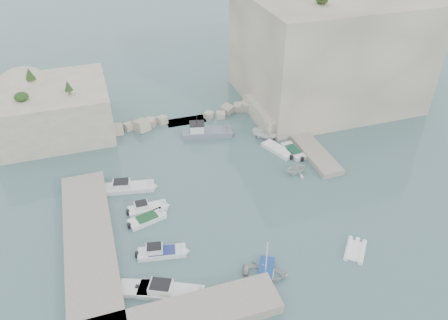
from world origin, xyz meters
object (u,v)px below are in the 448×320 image
object	(u,v)px
motorboat_e	(142,291)
inflatable_dinghy	(355,251)
motorboat_c	(147,221)
motorboat_a	(130,189)
tender_east_a	(296,173)
tender_east_c	(277,151)
motorboat_d	(162,254)
rowboat	(265,275)
motorboat_f	(171,294)
work_boat	(207,135)
tender_east_d	(268,138)
tender_east_b	(293,153)
motorboat_b	(148,210)

from	to	relation	value
motorboat_e	inflatable_dinghy	bearing A→B (deg)	15.51
motorboat_c	motorboat_a	bearing A→B (deg)	84.77
motorboat_e	motorboat_c	bearing A→B (deg)	97.56
motorboat_a	tender_east_a	size ratio (longest dim) A/B	2.02
tender_east_a	tender_east_c	xyz separation A→B (m)	(-0.20, 5.40, 0.00)
motorboat_d	tender_east_c	distance (m)	23.64
motorboat_d	inflatable_dinghy	bearing A→B (deg)	-6.68
motorboat_a	motorboat_c	distance (m)	6.42
motorboat_c	rowboat	bearing A→B (deg)	-64.58
motorboat_f	motorboat_a	bearing A→B (deg)	120.47
motorboat_c	motorboat_e	bearing A→B (deg)	-117.86
motorboat_d	work_boat	world-z (taller)	work_boat
inflatable_dinghy	work_boat	distance (m)	28.11
rowboat	tender_east_d	distance (m)	25.40
inflatable_dinghy	tender_east_d	world-z (taller)	tender_east_d
tender_east_c	motorboat_a	bearing A→B (deg)	74.01
inflatable_dinghy	tender_east_a	distance (m)	14.36
motorboat_f	tender_east_b	size ratio (longest dim) A/B	1.41
rowboat	inflatable_dinghy	world-z (taller)	rowboat
motorboat_e	work_boat	xyz separation A→B (m)	(13.67, 25.00, 0.00)
motorboat_b	work_boat	distance (m)	17.75
motorboat_a	motorboat_b	bearing A→B (deg)	-61.82
motorboat_a	work_boat	world-z (taller)	work_boat
motorboat_a	inflatable_dinghy	size ratio (longest dim) A/B	1.74
rowboat	tender_east_c	size ratio (longest dim) A/B	0.83
motorboat_c	tender_east_b	size ratio (longest dim) A/B	0.95
tender_east_d	motorboat_b	bearing A→B (deg)	143.65
motorboat_f	tender_east_b	bearing A→B (deg)	65.99
motorboat_a	rowboat	size ratio (longest dim) A/B	1.48
tender_east_a	tender_east_c	distance (m)	5.40
tender_east_a	tender_east_b	distance (m)	4.74
motorboat_b	tender_east_c	size ratio (longest dim) A/B	0.90
motorboat_d	tender_east_d	bearing A→B (deg)	52.67
rowboat	motorboat_d	bearing A→B (deg)	86.41
motorboat_c	tender_east_c	bearing A→B (deg)	8.20
motorboat_c	work_boat	distance (m)	19.36
tender_east_d	work_boat	size ratio (longest dim) A/B	0.59
motorboat_b	motorboat_d	world-z (taller)	same
inflatable_dinghy	tender_east_b	bearing A→B (deg)	34.59
tender_east_a	tender_east_d	distance (m)	8.95
motorboat_c	tender_east_a	world-z (taller)	tender_east_a
rowboat	work_boat	world-z (taller)	work_boat
motorboat_b	motorboat_c	size ratio (longest dim) A/B	1.06
motorboat_d	inflatable_dinghy	world-z (taller)	motorboat_d
rowboat	tender_east_a	bearing A→B (deg)	-6.26
motorboat_a	rowboat	world-z (taller)	motorboat_a
motorboat_a	motorboat_e	size ratio (longest dim) A/B	1.44
motorboat_d	tender_east_c	world-z (taller)	motorboat_d
motorboat_c	motorboat_e	world-z (taller)	same
rowboat	tender_east_a	size ratio (longest dim) A/B	1.36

